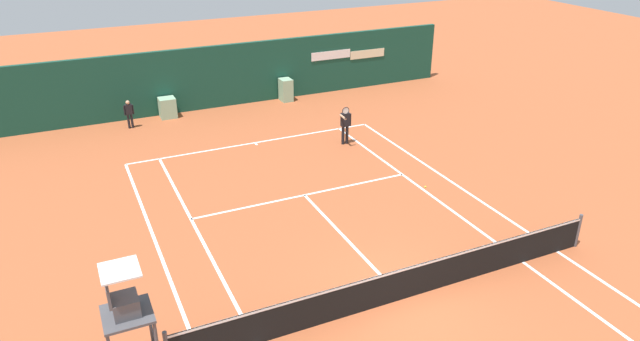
{
  "coord_description": "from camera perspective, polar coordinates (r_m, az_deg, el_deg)",
  "views": [
    {
      "loc": [
        -7.07,
        -10.15,
        9.36
      ],
      "look_at": [
        0.62,
        6.46,
        0.8
      ],
      "focal_mm": 32.61,
      "sensor_mm": 36.0,
      "label": 1
    }
  ],
  "objects": [
    {
      "name": "umpire_chair",
      "position": [
        12.73,
        -18.53,
        -12.8
      ],
      "size": [
        1.0,
        1.0,
        2.79
      ],
      "rotation": [
        0.0,
        0.0,
        -1.57
      ],
      "color": "#47474C",
      "rests_on": "ground_plane"
    },
    {
      "name": "player_on_baseline",
      "position": [
        24.21,
        2.5,
        4.69
      ],
      "size": [
        0.68,
        0.66,
        1.83
      ],
      "rotation": [
        0.0,
        0.0,
        3.07
      ],
      "color": "black",
      "rests_on": "ground_plane"
    },
    {
      "name": "sponsor_back_wall",
      "position": [
        29.13,
        -9.93,
        8.97
      ],
      "size": [
        25.0,
        1.02,
        3.04
      ],
      "color": "#144233",
      "rests_on": "ground_plane"
    },
    {
      "name": "tennis_net",
      "position": [
        15.21,
        8.27,
        -10.82
      ],
      "size": [
        12.1,
        0.1,
        1.07
      ],
      "color": "#4C4C51",
      "rests_on": "ground_plane"
    },
    {
      "name": "tennis_ball_near_service_line",
      "position": [
        21.12,
        10.3,
        -1.58
      ],
      "size": [
        0.07,
        0.07,
        0.07
      ],
      "primitive_type": "sphere",
      "color": "#CCE033",
      "rests_on": "ground_plane"
    },
    {
      "name": "ball_kid_left_post",
      "position": [
        27.4,
        -18.23,
        5.45
      ],
      "size": [
        0.43,
        0.18,
        1.3
      ],
      "rotation": [
        0.0,
        0.0,
        3.15
      ],
      "color": "black",
      "rests_on": "ground_plane"
    },
    {
      "name": "ground_plane",
      "position": [
        15.9,
        7.03,
        -11.23
      ],
      "size": [
        80.0,
        80.0,
        0.01
      ],
      "color": "#A8512D"
    }
  ]
}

